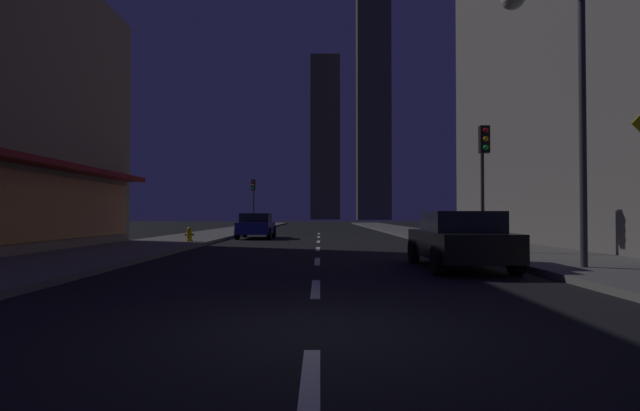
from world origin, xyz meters
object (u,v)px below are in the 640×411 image
object	(u,v)px
car_parked_near	(461,239)
car_parked_far	(258,226)
street_lamp_right	(549,56)
traffic_light_near_right	(485,159)
fire_hydrant_far_left	(191,235)
traffic_light_far_left	(255,193)

from	to	relation	value
car_parked_near	car_parked_far	xyz separation A→B (m)	(-7.20, 15.82, 0.00)
car_parked_near	street_lamp_right	size ratio (longest dim) A/B	0.64
street_lamp_right	traffic_light_near_right	bearing A→B (deg)	88.56
fire_hydrant_far_left	car_parked_far	bearing A→B (deg)	68.46
car_parked_far	traffic_light_far_left	distance (m)	12.98
traffic_light_far_left	car_parked_far	bearing A→B (deg)	-81.43
traffic_light_near_right	street_lamp_right	distance (m)	5.15
car_parked_far	traffic_light_far_left	size ratio (longest dim) A/B	1.01
car_parked_far	street_lamp_right	distance (m)	19.57
fire_hydrant_far_left	traffic_light_far_left	xyz separation A→B (m)	(0.40, 18.43, 2.74)
car_parked_near	car_parked_far	size ratio (longest dim) A/B	1.00
car_parked_near	street_lamp_right	bearing A→B (deg)	-29.83
traffic_light_near_right	traffic_light_far_left	size ratio (longest dim) A/B	1.00
car_parked_far	traffic_light_far_left	bearing A→B (deg)	98.57
fire_hydrant_far_left	street_lamp_right	distance (m)	16.43
traffic_light_near_right	street_lamp_right	size ratio (longest dim) A/B	0.64
fire_hydrant_far_left	car_parked_near	bearing A→B (deg)	-46.45
car_parked_far	fire_hydrant_far_left	size ratio (longest dim) A/B	6.48
fire_hydrant_far_left	traffic_light_far_left	bearing A→B (deg)	88.76
fire_hydrant_far_left	traffic_light_near_right	size ratio (longest dim) A/B	0.16
street_lamp_right	traffic_light_far_left	bearing A→B (deg)	110.28
traffic_light_far_left	street_lamp_right	size ratio (longest dim) A/B	0.64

